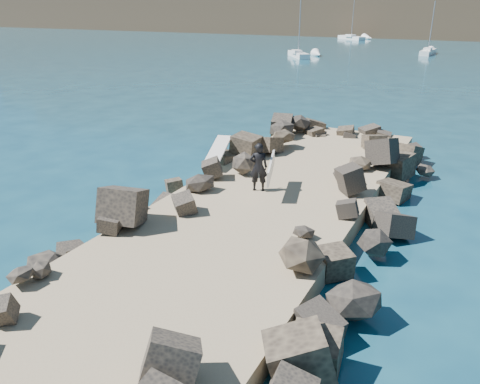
# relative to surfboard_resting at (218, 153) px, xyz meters

# --- Properties ---
(ground) EXTENTS (800.00, 800.00, 0.00)m
(ground) POSITION_rel_surfboard_resting_xyz_m (3.22, -3.31, -1.04)
(ground) COLOR #0F384C
(ground) RESTS_ON ground
(jetty) EXTENTS (6.00, 26.00, 0.60)m
(jetty) POSITION_rel_surfboard_resting_xyz_m (3.22, -5.31, -0.74)
(jetty) COLOR #8C7759
(jetty) RESTS_ON ground
(riprap_left) EXTENTS (2.60, 22.00, 1.00)m
(riprap_left) POSITION_rel_surfboard_resting_xyz_m (0.32, -4.81, -0.54)
(riprap_left) COLOR #272421
(riprap_left) RESTS_ON ground
(riprap_right) EXTENTS (2.60, 22.00, 1.00)m
(riprap_right) POSITION_rel_surfboard_resting_xyz_m (6.12, -4.81, -0.54)
(riprap_right) COLOR #262421
(riprap_right) RESTS_ON ground
(surfboard_resting) EXTENTS (1.20, 2.42, 0.08)m
(surfboard_resting) POSITION_rel_surfboard_resting_xyz_m (0.00, 0.00, 0.00)
(surfboard_resting) COLOR silver
(surfboard_resting) RESTS_ON riprap_left
(surfer_with_board) EXTENTS (1.16, 1.96, 1.65)m
(surfer_with_board) POSITION_rel_surfboard_resting_xyz_m (2.72, -1.88, 0.39)
(surfer_with_board) COLOR black
(surfer_with_board) RESTS_ON jetty
(sailboat_e) EXTENTS (6.55, 5.88, 8.71)m
(sailboat_e) POSITION_rel_surfboard_resting_xyz_m (-16.72, 82.14, -0.69)
(sailboat_e) COLOR white
(sailboat_e) RESTS_ON ground
(sailboat_a) EXTENTS (4.71, 5.79, 7.53)m
(sailboat_a) POSITION_rel_surfboard_resting_xyz_m (-13.82, 45.06, -0.69)
(sailboat_a) COLOR white
(sailboat_a) RESTS_ON ground
(sailboat_b) EXTENTS (1.60, 5.83, 7.09)m
(sailboat_b) POSITION_rel_surfboard_resting_xyz_m (0.92, 56.71, -0.69)
(sailboat_b) COLOR white
(sailboat_b) RESTS_ON ground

